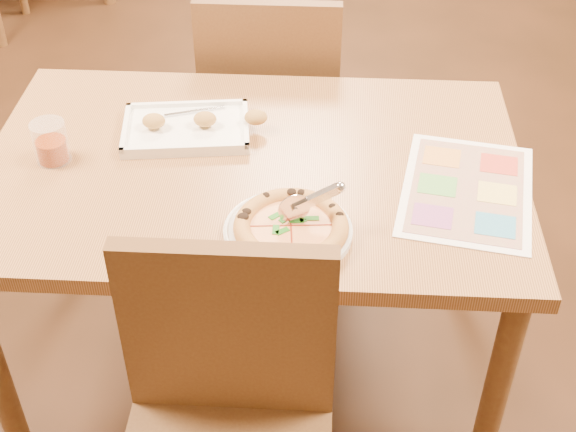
# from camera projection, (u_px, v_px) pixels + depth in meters

# --- Properties ---
(dining_table) EXTENTS (1.30, 0.85, 0.72)m
(dining_table) POSITION_uv_depth(u_px,v_px,m) (253.00, 191.00, 1.98)
(dining_table) COLOR #A87343
(dining_table) RESTS_ON ground
(chair_near) EXTENTS (0.42, 0.42, 0.47)m
(chair_near) POSITION_uv_depth(u_px,v_px,m) (226.00, 407.00, 1.56)
(chair_near) COLOR brown
(chair_near) RESTS_ON ground
(chair_far) EXTENTS (0.42, 0.42, 0.47)m
(chair_far) POSITION_uv_depth(u_px,v_px,m) (271.00, 91.00, 2.49)
(chair_far) COLOR brown
(chair_far) RESTS_ON ground
(plate) EXTENTS (0.34, 0.34, 0.01)m
(plate) POSITION_uv_depth(u_px,v_px,m) (288.00, 231.00, 1.72)
(plate) COLOR silver
(plate) RESTS_ON dining_table
(pizza) EXTENTS (0.25, 0.25, 0.04)m
(pizza) POSITION_uv_depth(u_px,v_px,m) (291.00, 227.00, 1.70)
(pizza) COLOR #DE964B
(pizza) RESTS_ON plate
(pizza_cutter) EXTENTS (0.13, 0.05, 0.08)m
(pizza_cutter) POSITION_uv_depth(u_px,v_px,m) (310.00, 201.00, 1.68)
(pizza_cutter) COLOR silver
(pizza_cutter) RESTS_ON pizza
(appetizer_tray) EXTENTS (0.37, 0.25, 0.06)m
(appetizer_tray) POSITION_uv_depth(u_px,v_px,m) (190.00, 128.00, 2.02)
(appetizer_tray) COLOR white
(appetizer_tray) RESTS_ON dining_table
(glass_tumbler) EXTENTS (0.08, 0.08, 0.10)m
(glass_tumbler) POSITION_uv_depth(u_px,v_px,m) (51.00, 144.00, 1.91)
(glass_tumbler) COLOR #8C2E0A
(glass_tumbler) RESTS_ON dining_table
(menu) EXTENTS (0.36, 0.45, 0.00)m
(menu) POSITION_uv_depth(u_px,v_px,m) (467.00, 190.00, 1.84)
(menu) COLOR white
(menu) RESTS_ON dining_table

